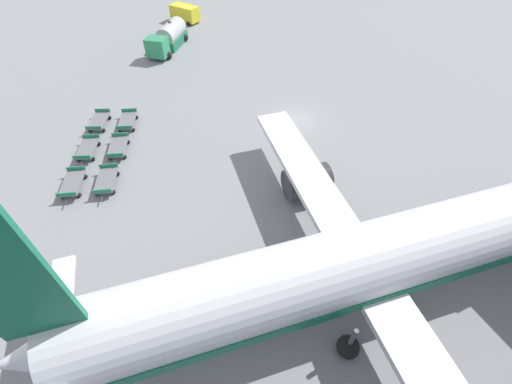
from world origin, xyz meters
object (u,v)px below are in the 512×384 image
Objects in this scene: fuel_tanker_primary at (169,38)px; service_van at (185,13)px; airplane at (380,257)px; baggage_dolly_row_near_col_c at (73,184)px; baggage_dolly_row_near_col_b at (87,149)px; baggage_dolly_row_mid_a_col_c at (106,181)px; baggage_dolly_row_mid_a_col_b at (118,147)px; baggage_dolly_row_mid_a_col_a at (127,121)px; baggage_dolly_row_near_col_a at (99,121)px.

fuel_tanker_primary reaches higher than service_van.
airplane reaches higher than baggage_dolly_row_near_col_c.
baggage_dolly_row_mid_a_col_c is (4.58, 1.54, 0.00)m from baggage_dolly_row_near_col_b.
baggage_dolly_row_mid_a_col_b is (20.25, -6.99, -0.79)m from fuel_tanker_primary.
fuel_tanker_primary reaches higher than baggage_dolly_row_mid_a_col_a.
fuel_tanker_primary is 21.93m from baggage_dolly_row_near_col_b.
baggage_dolly_row_near_col_c is at bearing -12.92° from baggage_dolly_row_near_col_b.
baggage_dolly_row_near_col_b is 1.00× the size of baggage_dolly_row_mid_a_col_b.
baggage_dolly_row_mid_a_col_c is at bearing -18.18° from fuel_tanker_primary.
airplane reaches higher than baggage_dolly_row_mid_a_col_b.
service_van is 1.19× the size of baggage_dolly_row_mid_a_col_a.
fuel_tanker_primary is 21.44m from baggage_dolly_row_mid_a_col_b.
baggage_dolly_row_mid_a_col_b is (4.56, 1.63, 0.00)m from baggage_dolly_row_near_col_a.
baggage_dolly_row_near_col_b is at bearing -25.77° from fuel_tanker_primary.
baggage_dolly_row_near_col_a is 4.14m from baggage_dolly_row_near_col_b.
baggage_dolly_row_near_col_a is at bearing 167.25° from baggage_dolly_row_near_col_c.
baggage_dolly_row_near_col_c is (4.16, -0.95, 0.00)m from baggage_dolly_row_near_col_b.
fuel_tanker_primary is at bearing 160.95° from baggage_dolly_row_mid_a_col_b.
service_van is 34.69m from baggage_dolly_row_mid_a_col_c.
fuel_tanker_primary is 2.13× the size of baggage_dolly_row_mid_a_col_a.
baggage_dolly_row_mid_a_col_c is at bearing 4.25° from baggage_dolly_row_near_col_a.
baggage_dolly_row_near_col_a is at bearing -145.51° from airplane.
baggage_dolly_row_mid_a_col_b is (-3.64, 3.49, 0.00)m from baggage_dolly_row_near_col_c.
baggage_dolly_row_near_col_b is (-18.61, -16.47, -3.04)m from airplane.
baggage_dolly_row_near_col_a is 1.00× the size of baggage_dolly_row_mid_a_col_b.
baggage_dolly_row_mid_a_col_b is (28.71, -10.35, -0.72)m from service_van.
baggage_dolly_row_near_col_b is 4.83m from baggage_dolly_row_mid_a_col_c.
baggage_dolly_row_mid_a_col_c is at bearing 80.35° from baggage_dolly_row_near_col_c.
baggage_dolly_row_near_col_a is (24.15, -11.98, -0.72)m from service_van.
fuel_tanker_primary reaches higher than baggage_dolly_row_near_col_a.
baggage_dolly_row_near_col_b is (28.19, -12.89, -0.72)m from service_van.
service_van is at bearing 160.91° from baggage_dolly_row_mid_a_col_c.
fuel_tanker_primary reaches higher than baggage_dolly_row_near_col_c.
baggage_dolly_row_near_col_a is (15.69, -8.63, -0.79)m from fuel_tanker_primary.
fuel_tanker_primary is at bearing 161.82° from baggage_dolly_row_mid_a_col_c.
baggage_dolly_row_near_col_b is at bearing 167.08° from baggage_dolly_row_near_col_c.
baggage_dolly_row_near_col_c is (32.35, -13.84, -0.72)m from service_van.
baggage_dolly_row_near_col_a is (-22.65, -15.56, -3.04)m from airplane.
airplane reaches higher than baggage_dolly_row_mid_a_col_c.
airplane is 47.00m from service_van.
airplane reaches higher than fuel_tanker_primary.
baggage_dolly_row_mid_a_col_a is 1.00× the size of baggage_dolly_row_mid_a_col_b.
baggage_dolly_row_mid_a_col_c is (4.07, -0.99, 0.00)m from baggage_dolly_row_mid_a_col_b.
airplane is 4.75× the size of fuel_tanker_primary.
airplane is at bearing 37.59° from baggage_dolly_row_mid_a_col_b.
fuel_tanker_primary is at bearing 151.20° from baggage_dolly_row_near_col_a.
baggage_dolly_row_near_col_b is at bearing -161.40° from baggage_dolly_row_mid_a_col_c.
baggage_dolly_row_near_col_b is 2.59m from baggage_dolly_row_mid_a_col_b.
baggage_dolly_row_mid_a_col_a is (16.44, -6.05, -0.79)m from fuel_tanker_primary.
fuel_tanker_primary is at bearing -21.64° from service_van.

